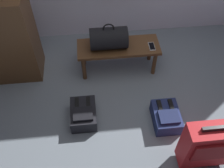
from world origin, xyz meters
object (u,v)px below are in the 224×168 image
(cell_phone, at_px, (152,46))
(duffel_bag_black, at_px, (109,38))
(suitcase_upright_red, at_px, (207,145))
(side_cabinet, at_px, (10,38))
(backpack_navy, at_px, (166,117))
(bench, at_px, (118,50))
(backpack_dark, at_px, (83,114))

(cell_phone, bearing_deg, duffel_bag_black, 174.22)
(suitcase_upright_red, height_order, side_cabinet, side_cabinet)
(suitcase_upright_red, distance_m, backpack_navy, 0.59)
(duffel_bag_black, bearing_deg, backpack_navy, -57.82)
(bench, distance_m, cell_phone, 0.41)
(backpack_dark, bearing_deg, duffel_bag_black, 64.43)
(duffel_bag_black, xyz_separation_m, backpack_dark, (-0.35, -0.74, -0.43))
(suitcase_upright_red, xyz_separation_m, side_cabinet, (-1.91, 1.44, 0.22))
(bench, height_order, backpack_dark, bench)
(backpack_navy, bearing_deg, backpack_dark, 171.79)
(cell_phone, distance_m, side_cabinet, 1.67)
(suitcase_upright_red, relative_size, backpack_navy, 1.69)
(side_cabinet, bearing_deg, backpack_dark, -46.64)
(backpack_navy, bearing_deg, duffel_bag_black, 122.18)
(backpack_navy, bearing_deg, suitcase_upright_red, -64.36)
(duffel_bag_black, xyz_separation_m, cell_phone, (0.52, -0.05, -0.13))
(bench, bearing_deg, suitcase_upright_red, -63.99)
(backpack_navy, xyz_separation_m, side_cabinet, (-1.68, 0.96, 0.46))
(duffel_bag_black, distance_m, suitcase_upright_red, 1.57)
(backpack_dark, relative_size, backpack_navy, 1.00)
(bench, xyz_separation_m, duffel_bag_black, (-0.12, 0.00, 0.19))
(bench, height_order, suitcase_upright_red, suitcase_upright_red)
(duffel_bag_black, height_order, backpack_navy, duffel_bag_black)
(bench, distance_m, side_cabinet, 1.28)
(suitcase_upright_red, relative_size, side_cabinet, 0.58)
(backpack_navy, distance_m, side_cabinet, 1.99)
(bench, bearing_deg, duffel_bag_black, 180.00)
(duffel_bag_black, bearing_deg, bench, -0.00)
(duffel_bag_black, relative_size, backpack_dark, 1.16)
(side_cabinet, bearing_deg, backpack_navy, -29.64)
(bench, distance_m, suitcase_upright_red, 1.50)
(cell_phone, distance_m, backpack_dark, 1.15)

